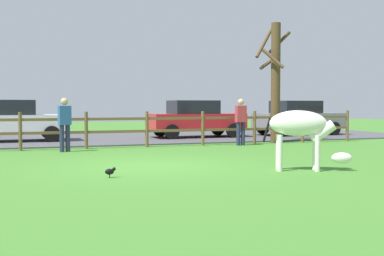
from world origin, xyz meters
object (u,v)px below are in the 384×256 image
at_px(bare_tree, 275,79).
at_px(zebra, 302,128).
at_px(parked_car_grey, 298,118).
at_px(crow_on_grass, 110,171).
at_px(parked_car_red, 195,119).
at_px(parked_car_white, 12,120).
at_px(visitor_left_of_tree, 65,122).
at_px(visitor_right_of_tree, 241,120).

relative_size(bare_tree, zebra, 2.46).
distance_m(bare_tree, parked_car_grey, 4.51).
distance_m(crow_on_grass, parked_car_red, 11.34).
bearing_deg(parked_car_white, parked_car_grey, -0.36).
distance_m(bare_tree, visitor_left_of_tree, 8.04).
xyz_separation_m(zebra, parked_car_red, (1.22, 10.31, -0.08)).
distance_m(parked_car_grey, visitor_right_of_tree, 6.06).
bearing_deg(parked_car_grey, parked_car_white, 179.64).
bearing_deg(visitor_right_of_tree, zebra, -103.36).
bearing_deg(bare_tree, visitor_right_of_tree, -156.22).
distance_m(bare_tree, zebra, 8.03).
xyz_separation_m(bare_tree, parked_car_grey, (2.89, 3.10, -1.55)).
bearing_deg(bare_tree, parked_car_red, 123.47).
height_order(parked_car_white, visitor_right_of_tree, visitor_right_of_tree).
xyz_separation_m(crow_on_grass, visitor_left_of_tree, (-0.41, 5.68, 0.78)).
relative_size(crow_on_grass, parked_car_grey, 0.05).
height_order(bare_tree, parked_car_white, bare_tree).
height_order(parked_car_white, parked_car_red, same).
xyz_separation_m(crow_on_grass, parked_car_red, (5.33, 9.98, 0.72)).
bearing_deg(bare_tree, visitor_left_of_tree, -171.53).
relative_size(parked_car_white, visitor_left_of_tree, 2.46).
bearing_deg(parked_car_red, visitor_left_of_tree, -143.16).
xyz_separation_m(parked_car_white, parked_car_grey, (12.30, -0.08, 0.00)).
distance_m(parked_car_red, visitor_right_of_tree, 3.93).
distance_m(parked_car_red, visitor_left_of_tree, 7.17).
xyz_separation_m(parked_car_grey, visitor_left_of_tree, (-10.70, -4.26, 0.06)).
xyz_separation_m(zebra, parked_car_grey, (6.18, 10.27, -0.08)).
xyz_separation_m(parked_car_white, parked_car_red, (7.34, -0.04, 0.00)).
bearing_deg(parked_car_red, bare_tree, -56.53).
distance_m(parked_car_grey, visitor_left_of_tree, 11.52).
relative_size(parked_car_grey, parked_car_red, 1.01).
height_order(bare_tree, crow_on_grass, bare_tree).
height_order(visitor_left_of_tree, visitor_right_of_tree, same).
xyz_separation_m(parked_car_white, visitor_right_of_tree, (7.64, -3.96, 0.06)).
height_order(zebra, visitor_left_of_tree, visitor_left_of_tree).
distance_m(crow_on_grass, visitor_right_of_tree, 8.32).
bearing_deg(visitor_right_of_tree, parked_car_red, 94.39).
xyz_separation_m(parked_car_red, visitor_left_of_tree, (-5.74, -4.30, 0.06)).
relative_size(bare_tree, parked_car_white, 1.12).
bearing_deg(visitor_left_of_tree, visitor_right_of_tree, 3.63).
height_order(parked_car_white, parked_car_grey, same).
bearing_deg(zebra, bare_tree, 65.36).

